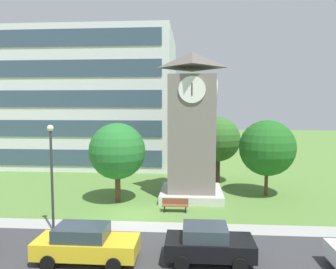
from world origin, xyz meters
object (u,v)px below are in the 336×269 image
object	(u,v)px
tree_near_tower	(267,148)
street_lamp	(52,166)
park_bench	(175,205)
clock_tower	(192,133)
tree_streetside	(218,139)
parked_car_black	(208,243)
tree_by_building	(117,151)
parked_car_yellow	(86,243)

from	to	relation	value
tree_near_tower	street_lamp	bearing A→B (deg)	-148.87
park_bench	clock_tower	bearing A→B (deg)	73.13
tree_near_tower	tree_streetside	bearing A→B (deg)	131.02
park_bench	tree_streetside	distance (m)	9.94
clock_tower	tree_streetside	world-z (taller)	clock_tower
clock_tower	street_lamp	size ratio (longest dim) A/B	1.85
parked_car_black	tree_streetside	bearing A→B (deg)	83.67
tree_by_building	parked_car_black	xyz separation A→B (m)	(6.26, -8.77, -2.98)
tree_near_tower	parked_car_yellow	distance (m)	16.25
clock_tower	tree_by_building	xyz separation A→B (m)	(-5.50, -1.71, -1.25)
tree_near_tower	parked_car_black	distance (m)	12.82
park_bench	parked_car_black	xyz separation A→B (m)	(1.86, -6.83, 0.40)
street_lamp	parked_car_yellow	distance (m)	5.36
clock_tower	park_bench	distance (m)	5.99
park_bench	tree_near_tower	world-z (taller)	tree_near_tower
park_bench	tree_by_building	xyz separation A→B (m)	(-4.40, 1.93, 3.38)
tree_near_tower	tree_by_building	xyz separation A→B (m)	(-11.50, -2.54, -0.02)
park_bench	street_lamp	world-z (taller)	street_lamp
tree_streetside	tree_by_building	xyz separation A→B (m)	(-7.97, -6.60, -0.27)
street_lamp	parked_car_black	bearing A→B (deg)	-18.69
street_lamp	tree_by_building	xyz separation A→B (m)	(2.38, 5.84, 0.07)
park_bench	tree_near_tower	bearing A→B (deg)	32.20
street_lamp	parked_car_yellow	world-z (taller)	street_lamp
tree_near_tower	tree_by_building	size ratio (longest dim) A/B	1.02
clock_tower	parked_car_yellow	bearing A→B (deg)	-114.02
tree_by_building	tree_near_tower	bearing A→B (deg)	12.46
clock_tower	parked_car_yellow	xyz separation A→B (m)	(-4.85, -10.89, -4.23)
parked_car_yellow	park_bench	bearing A→B (deg)	62.66
street_lamp	tree_by_building	distance (m)	6.31
park_bench	parked_car_yellow	xyz separation A→B (m)	(-3.75, -7.25, 0.40)
clock_tower	parked_car_black	bearing A→B (deg)	-85.86
clock_tower	tree_streetside	distance (m)	5.57
park_bench	tree_by_building	size ratio (longest dim) A/B	0.30
clock_tower	parked_car_black	distance (m)	11.32
clock_tower	street_lamp	distance (m)	11.00
tree_by_building	parked_car_black	world-z (taller)	tree_by_building
tree_by_building	parked_car_yellow	distance (m)	9.67
tree_by_building	parked_car_yellow	size ratio (longest dim) A/B	1.27
park_bench	tree_streetside	xyz separation A→B (m)	(3.57, 8.53, 3.65)
tree_streetside	tree_by_building	size ratio (longest dim) A/B	1.04
street_lamp	tree_by_building	bearing A→B (deg)	67.82
park_bench	parked_car_yellow	bearing A→B (deg)	-117.34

